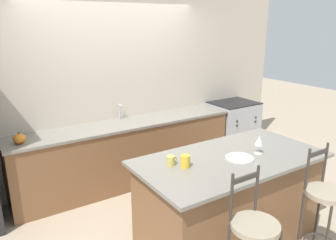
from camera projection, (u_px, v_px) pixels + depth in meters
name	position (u px, v px, depth m)	size (l,w,h in m)	color
ground_plane	(140.00, 192.00, 4.52)	(18.00, 18.00, 0.00)	tan
wall_back	(116.00, 88.00, 4.65)	(6.00, 0.07, 2.70)	beige
back_counter	(127.00, 153.00, 4.67)	(3.20, 0.63, 0.91)	brown
sink_faucet	(120.00, 110.00, 4.65)	(0.02, 0.13, 0.22)	#ADAFB5
kitchen_island	(229.00, 199.00, 3.42)	(1.94, 1.01, 0.94)	brown
oven_range	(232.00, 129.00, 5.67)	(0.76, 0.64, 0.95)	#ADAFB5
bar_stool_near	(253.00, 240.00, 2.52)	(0.37, 0.37, 1.18)	#332D28
bar_stool_far	(324.00, 205.00, 3.00)	(0.37, 0.37, 1.18)	#332D28
dinner_plate	(240.00, 158.00, 3.24)	(0.28, 0.28, 0.02)	beige
wine_glass	(259.00, 141.00, 3.34)	(0.08, 0.08, 0.20)	white
coffee_mug	(171.00, 161.00, 3.08)	(0.11, 0.08, 0.09)	#C1B251
tumbler_cup	(185.00, 161.00, 3.04)	(0.09, 0.09, 0.12)	gold
pumpkin_decoration	(19.00, 139.00, 3.73)	(0.14, 0.14, 0.14)	orange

